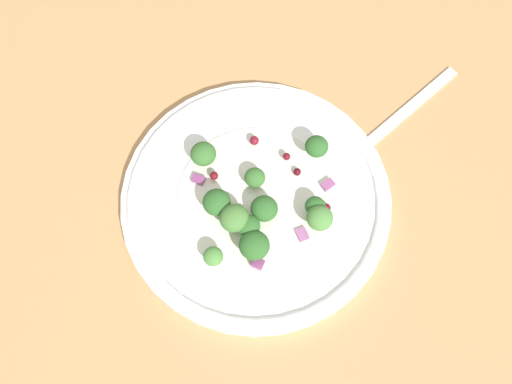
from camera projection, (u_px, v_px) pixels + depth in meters
ground_plane at (278, 226)px, 61.75cm from camera, size 180.00×180.00×2.00cm
plate at (256, 199)px, 60.92cm from camera, size 27.78×27.78×1.70cm
dressing_pool at (256, 197)px, 60.51cm from camera, size 16.11×16.11×0.20cm
broccoli_floret_0 at (217, 203)px, 58.24cm from camera, size 2.80×2.80×2.83cm
broccoli_floret_1 at (213, 256)px, 56.60cm from camera, size 1.94×1.94×1.97cm
broccoli_floret_2 at (314, 202)px, 58.56cm from camera, size 2.06×2.06×2.09cm
broccoli_floret_3 at (234, 215)px, 57.42cm from camera, size 2.89×2.89×2.92cm
broccoli_floret_4 at (254, 246)px, 56.51cm from camera, size 2.97×2.97×3.01cm
broccoli_floret_5 at (248, 226)px, 57.40cm from camera, size 2.32×2.32×2.35cm
broccoli_floret_6 at (255, 178)px, 60.03cm from camera, size 2.14×2.14×2.17cm
broccoli_floret_7 at (264, 209)px, 58.29cm from camera, size 2.72×2.72×2.76cm
broccoli_floret_8 at (320, 218)px, 57.41cm from camera, size 2.60×2.60×2.63cm
broccoli_floret_9 at (203, 154)px, 60.60cm from camera, size 2.66×2.66×2.70cm
broccoli_floret_10 at (317, 147)px, 60.41cm from camera, size 2.42×2.42×2.45cm
cranberry_0 at (254, 140)px, 62.16cm from camera, size 0.98×0.98×0.98cm
cranberry_1 at (287, 156)px, 61.32cm from camera, size 0.79×0.79×0.79cm
cranberry_2 at (297, 172)px, 61.09cm from camera, size 0.80×0.80×0.80cm
cranberry_3 at (214, 176)px, 60.57cm from camera, size 0.88×0.88×0.88cm
cranberry_4 at (327, 211)px, 59.24cm from camera, size 0.95×0.95×0.95cm
onion_bit_0 at (321, 210)px, 59.48cm from camera, size 1.61×1.50×0.32cm
onion_bit_1 at (328, 185)px, 60.56cm from camera, size 1.54×1.35×0.47cm
onion_bit_2 at (198, 179)px, 60.86cm from camera, size 1.55×1.42×0.43cm
onion_bit_3 at (302, 235)px, 58.77cm from camera, size 1.30×1.53×0.48cm
onion_bit_4 at (258, 264)px, 57.14cm from camera, size 1.43×1.41×0.59cm
fork at (391, 124)px, 65.01cm from camera, size 16.81×11.23×0.50cm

